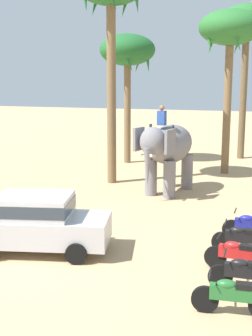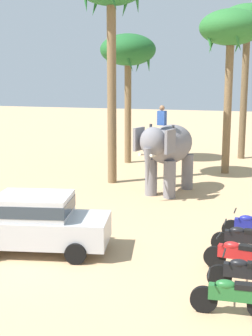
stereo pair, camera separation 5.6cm
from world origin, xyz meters
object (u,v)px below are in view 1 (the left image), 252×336
at_px(elephant_with_mahout, 168,148).
at_px(motorcycle_nearest_camera, 233,295).
at_px(motorcycle_second_in_row, 246,273).
at_px(palm_tree_behind_elephant, 230,32).
at_px(palm_tree_near_hut, 247,25).
at_px(palm_tree_left_of_road, 127,53).
at_px(motorcycle_mid_row, 238,255).
at_px(motorcycle_fourth_in_row, 243,239).
at_px(motorcycle_far_in_row, 251,226).
at_px(car_sedan_foreground, 37,221).

height_order(elephant_with_mahout, motorcycle_nearest_camera, elephant_with_mahout).
xyz_separation_m(motorcycle_second_in_row, palm_tree_behind_elephant, (-2.04, 14.01, 6.77)).
bearing_deg(palm_tree_near_hut, palm_tree_behind_elephant, -95.02).
height_order(motorcycle_nearest_camera, palm_tree_left_of_road, palm_tree_left_of_road).
distance_m(motorcycle_mid_row, motorcycle_fourth_in_row, 1.30).
bearing_deg(elephant_with_mahout, palm_tree_left_of_road, 121.12).
bearing_deg(motorcycle_fourth_in_row, motorcycle_far_in_row, 82.72).
distance_m(car_sedan_foreground, motorcycle_far_in_row, 6.58).
relative_size(car_sedan_foreground, motorcycle_nearest_camera, 2.43).
height_order(elephant_with_mahout, motorcycle_fourth_in_row, elephant_with_mahout).
bearing_deg(car_sedan_foreground, motorcycle_second_in_row, -7.70).
distance_m(motorcycle_fourth_in_row, palm_tree_behind_elephant, 13.52).
height_order(motorcycle_second_in_row, motorcycle_fourth_in_row, same).
distance_m(motorcycle_fourth_in_row, palm_tree_near_hut, 18.25).
bearing_deg(motorcycle_fourth_in_row, motorcycle_second_in_row, -84.17).
bearing_deg(motorcycle_nearest_camera, palm_tree_behind_elephant, 96.95).
xyz_separation_m(motorcycle_fourth_in_row, palm_tree_near_hut, (-1.35, 16.53, 7.62)).
bearing_deg(palm_tree_near_hut, motorcycle_mid_row, -85.76).
height_order(car_sedan_foreground, motorcycle_mid_row, car_sedan_foreground).
height_order(elephant_with_mahout, palm_tree_left_of_road, palm_tree_left_of_road).
bearing_deg(motorcycle_far_in_row, car_sedan_foreground, -153.80).
bearing_deg(motorcycle_nearest_camera, palm_tree_near_hut, 94.03).
bearing_deg(palm_tree_left_of_road, motorcycle_far_in_row, -56.05).
xyz_separation_m(elephant_with_mahout, motorcycle_fourth_in_row, (3.72, -6.35, -1.53)).
xyz_separation_m(car_sedan_foreground, palm_tree_near_hut, (4.38, 18.17, 7.16)).
relative_size(elephant_with_mahout, palm_tree_left_of_road, 0.54).
xyz_separation_m(car_sedan_foreground, motorcycle_mid_row, (5.70, 0.34, -0.46)).
distance_m(car_sedan_foreground, palm_tree_behind_elephant, 15.15).
distance_m(elephant_with_mahout, motorcycle_far_in_row, 6.59).
distance_m(elephant_with_mahout, palm_tree_behind_elephant, 7.64).
bearing_deg(car_sedan_foreground, motorcycle_mid_row, 3.41).
xyz_separation_m(motorcycle_fourth_in_row, motorcycle_far_in_row, (0.16, 1.26, 0.00)).
distance_m(motorcycle_nearest_camera, palm_tree_left_of_road, 19.23).
xyz_separation_m(car_sedan_foreground, elephant_with_mahout, (2.01, 7.99, 1.06)).
relative_size(car_sedan_foreground, motorcycle_far_in_row, 2.43).
height_order(motorcycle_far_in_row, palm_tree_behind_elephant, palm_tree_behind_elephant).
distance_m(motorcycle_second_in_row, palm_tree_near_hut, 20.51).
height_order(motorcycle_fourth_in_row, motorcycle_far_in_row, same).
bearing_deg(car_sedan_foreground, elephant_with_mahout, 75.92).
distance_m(car_sedan_foreground, motorcycle_second_in_row, 6.05).
xyz_separation_m(car_sedan_foreground, motorcycle_far_in_row, (5.89, 2.90, -0.46)).
height_order(palm_tree_behind_elephant, palm_tree_near_hut, palm_tree_near_hut).
distance_m(motorcycle_nearest_camera, motorcycle_fourth_in_row, 3.69).
distance_m(motorcycle_far_in_row, palm_tree_behind_elephant, 12.48).
relative_size(motorcycle_mid_row, motorcycle_fourth_in_row, 1.00).
bearing_deg(motorcycle_nearest_camera, car_sedan_foreground, 160.54).
bearing_deg(car_sedan_foreground, motorcycle_fourth_in_row, 15.97).
xyz_separation_m(motorcycle_mid_row, motorcycle_far_in_row, (0.19, 2.56, 0.00)).
bearing_deg(palm_tree_behind_elephant, motorcycle_fourth_in_row, -81.21).
bearing_deg(palm_tree_behind_elephant, car_sedan_foreground, -106.63).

